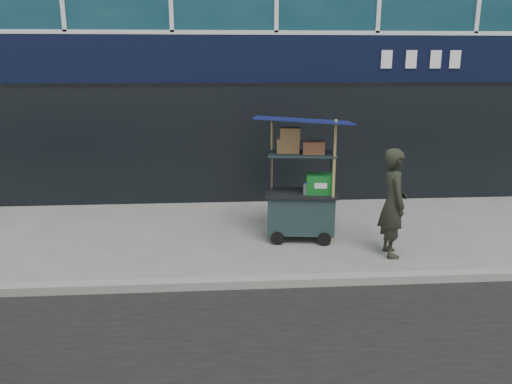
{
  "coord_description": "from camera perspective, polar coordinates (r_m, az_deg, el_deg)",
  "views": [
    {
      "loc": [
        -1.12,
        -6.19,
        2.87
      ],
      "look_at": [
        -0.59,
        1.2,
        0.92
      ],
      "focal_mm": 35.0,
      "sensor_mm": 36.0,
      "label": 1
    }
  ],
  "objects": [
    {
      "name": "curb",
      "position": [
        6.71,
        5.95,
        -10.07
      ],
      "size": [
        80.0,
        0.18,
        0.12
      ],
      "primitive_type": "cube",
      "color": "gray",
      "rests_on": "ground"
    },
    {
      "name": "ground",
      "position": [
        6.92,
        5.65,
        -9.83
      ],
      "size": [
        80.0,
        80.0,
        0.0
      ],
      "primitive_type": "plane",
      "color": "slate",
      "rests_on": "ground"
    },
    {
      "name": "vendor_cart",
      "position": [
        8.18,
        5.28,
        -0.53
      ],
      "size": [
        1.64,
        1.26,
        2.06
      ],
      "rotation": [
        0.0,
        0.0,
        -0.13
      ],
      "color": "#182929",
      "rests_on": "ground"
    },
    {
      "name": "vendor_man",
      "position": [
        7.71,
        15.41,
        -1.19
      ],
      "size": [
        0.41,
        0.61,
        1.65
      ],
      "primitive_type": "imported",
      "rotation": [
        0.0,
        0.0,
        1.54
      ],
      "color": "black",
      "rests_on": "ground"
    }
  ]
}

